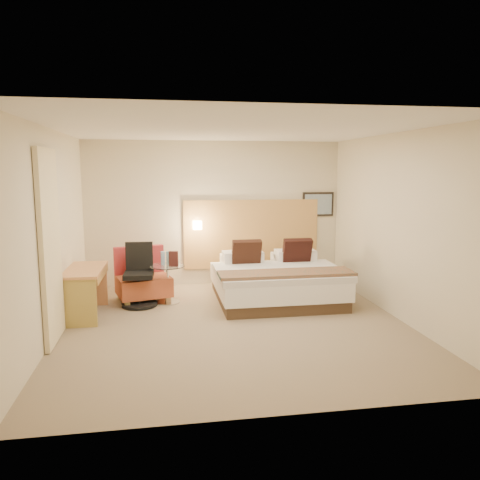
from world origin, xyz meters
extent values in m
cube|color=#826F57|center=(0.00, 0.00, -0.01)|extent=(4.80, 5.00, 0.02)
cube|color=white|center=(0.00, 0.00, 2.71)|extent=(4.80, 5.00, 0.02)
cube|color=beige|center=(0.00, 2.51, 1.35)|extent=(4.80, 0.02, 2.70)
cube|color=beige|center=(0.00, -2.51, 1.35)|extent=(4.80, 0.02, 2.70)
cube|color=beige|center=(-2.41, 0.00, 1.35)|extent=(0.02, 5.00, 2.70)
cube|color=beige|center=(2.41, 0.00, 1.35)|extent=(0.02, 5.00, 2.70)
cube|color=#BA8748|center=(0.70, 2.47, 0.95)|extent=(2.60, 0.04, 1.30)
cube|color=black|center=(2.02, 2.48, 1.50)|extent=(0.62, 0.03, 0.47)
cube|color=#758CA1|center=(2.02, 2.46, 1.50)|extent=(0.54, 0.01, 0.39)
cylinder|color=white|center=(-0.35, 2.42, 1.15)|extent=(0.02, 0.12, 0.02)
cube|color=#F6E5C0|center=(-0.35, 2.36, 1.15)|extent=(0.15, 0.15, 0.15)
cube|color=beige|center=(-2.36, -0.25, 1.22)|extent=(0.06, 0.90, 2.42)
cylinder|color=#9BC3F1|center=(-0.99, 1.34, 0.74)|extent=(0.08, 0.08, 0.22)
cylinder|color=#8DC1DB|center=(-0.90, 1.34, 0.74)|extent=(0.08, 0.08, 0.22)
cube|color=#3D1919|center=(-0.82, 1.21, 0.75)|extent=(0.15, 0.09, 0.25)
cube|color=#402E20|center=(0.87, 1.18, 0.09)|extent=(1.93, 1.93, 0.18)
cube|color=white|center=(0.87, 1.18, 0.33)|extent=(1.99, 1.99, 0.30)
cube|color=silver|center=(0.87, 0.90, 0.53)|extent=(2.05, 1.44, 0.10)
cube|color=white|center=(0.39, 1.91, 0.57)|extent=(0.70, 0.38, 0.18)
cube|color=white|center=(1.34, 1.92, 0.57)|extent=(0.70, 0.38, 0.18)
cube|color=white|center=(0.39, 1.66, 0.66)|extent=(0.70, 0.38, 0.18)
cube|color=white|center=(1.34, 1.66, 0.66)|extent=(0.70, 0.38, 0.18)
cube|color=black|center=(0.42, 1.46, 0.74)|extent=(0.50, 0.27, 0.51)
cube|color=black|center=(1.31, 1.46, 0.74)|extent=(0.50, 0.27, 0.51)
cube|color=#BD5626|center=(0.87, 0.51, 0.60)|extent=(2.09, 0.55, 0.05)
cube|color=tan|center=(-1.57, 1.10, 0.05)|extent=(0.10, 0.10, 0.10)
cube|color=#A87D4F|center=(-0.92, 1.27, 0.05)|extent=(0.10, 0.10, 0.10)
cube|color=tan|center=(-1.71, 1.66, 0.05)|extent=(0.10, 0.10, 0.10)
cube|color=#AD7751|center=(-1.07, 1.83, 0.05)|extent=(0.10, 0.10, 0.10)
cube|color=#AB4E2E|center=(-1.32, 1.46, 0.26)|extent=(0.99, 0.92, 0.31)
cube|color=#B02F34|center=(-1.40, 1.76, 0.64)|extent=(0.84, 0.33, 0.47)
cube|color=black|center=(-1.37, 1.65, 0.57)|extent=(0.43, 0.29, 0.41)
cylinder|color=#BBBEC1|center=(-0.92, 1.27, 0.01)|extent=(0.46, 0.46, 0.02)
cylinder|color=white|center=(-0.92, 1.27, 0.31)|extent=(0.05, 0.05, 0.58)
cylinder|color=white|center=(-0.92, 1.27, 0.62)|extent=(0.68, 0.68, 0.01)
cube|color=tan|center=(-2.14, 0.78, 0.70)|extent=(0.55, 1.17, 0.04)
cube|color=#B19745|center=(-2.15, 0.24, 0.34)|extent=(0.48, 0.05, 0.68)
cube|color=#CE8250|center=(-2.13, 1.32, 0.34)|extent=(0.48, 0.05, 0.68)
cube|color=#B18645|center=(-2.09, 0.78, 0.63)|extent=(0.45, 1.09, 0.10)
cylinder|color=black|center=(-1.38, 1.16, 0.03)|extent=(0.59, 0.59, 0.04)
cylinder|color=black|center=(-1.38, 1.16, 0.27)|extent=(0.07, 0.07, 0.43)
cube|color=black|center=(-1.38, 1.16, 0.51)|extent=(0.48, 0.48, 0.08)
cube|color=black|center=(-1.37, 1.36, 0.78)|extent=(0.44, 0.07, 0.46)
camera|label=1|loc=(-0.97, -6.27, 2.17)|focal=35.00mm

